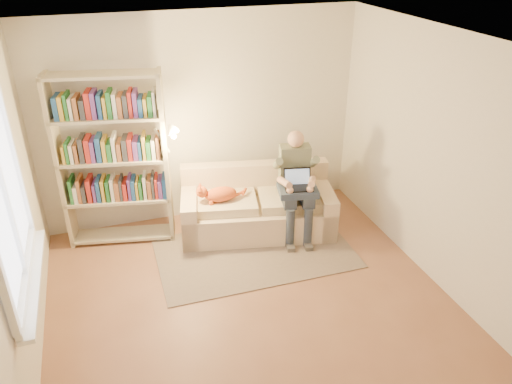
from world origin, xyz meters
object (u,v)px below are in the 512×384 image
object	(u,v)px
person	(296,180)
cat	(221,194)
bookshelf	(113,153)
sofa	(257,209)
laptop	(294,183)

from	to	relation	value
person	cat	xyz separation A→B (m)	(-0.87, 0.21, -0.15)
person	cat	world-z (taller)	person
person	bookshelf	bearing A→B (deg)	177.19
sofa	bookshelf	bearing A→B (deg)	-178.54
person	cat	bearing A→B (deg)	178.30
laptop	bookshelf	bearing A→B (deg)	174.09
sofa	cat	bearing A→B (deg)	-165.20
sofa	bookshelf	xyz separation A→B (m)	(-1.62, 0.30, 0.86)
laptop	bookshelf	distance (m)	2.10
laptop	bookshelf	xyz separation A→B (m)	(-1.96, 0.63, 0.38)
laptop	bookshelf	world-z (taller)	bookshelf
sofa	cat	size ratio (longest dim) A/B	3.31
sofa	person	distance (m)	0.66
cat	laptop	xyz separation A→B (m)	(0.81, -0.31, 0.17)
laptop	cat	bearing A→B (deg)	170.93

